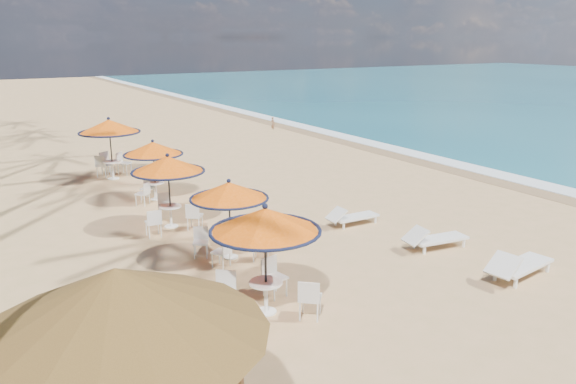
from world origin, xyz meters
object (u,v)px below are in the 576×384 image
at_px(station_2, 168,174).
at_px(lounger_far, 351,216).
at_px(palapa, 117,303).
at_px(station_3, 152,156).
at_px(lounger_mid, 433,238).
at_px(station_1, 229,201).
at_px(station_0, 266,233).
at_px(lounger_near, 518,265).
at_px(station_4, 110,133).

xyz_separation_m(station_2, lounger_far, (4.93, -2.75, -1.42)).
distance_m(station_2, palapa, 10.33).
relative_size(lounger_far, palapa, 0.45).
xyz_separation_m(station_3, lounger_mid, (5.13, -8.87, -1.31)).
relative_size(station_1, lounger_mid, 1.10).
bearing_deg(station_2, station_3, 80.84).
distance_m(station_0, station_2, 6.48).
bearing_deg(station_3, lounger_near, -64.53).
height_order(station_4, lounger_far, station_4).
height_order(station_1, station_2, station_2).
bearing_deg(lounger_near, station_2, 118.68).
relative_size(station_2, lounger_mid, 1.18).
bearing_deg(station_1, station_0, -101.27).
bearing_deg(palapa, station_1, 54.57).
relative_size(station_3, palapa, 0.57).
distance_m(lounger_far, palapa, 11.37).
xyz_separation_m(station_0, station_3, (0.68, 9.75, -0.17)).
bearing_deg(lounger_far, lounger_mid, -74.61).
bearing_deg(station_1, station_3, 89.63).
distance_m(station_1, station_3, 6.56).
distance_m(station_4, lounger_mid, 14.17).
xyz_separation_m(lounger_near, palapa, (-9.91, -1.39, 2.13)).
height_order(lounger_far, palapa, palapa).
distance_m(station_3, palapa, 13.58).
bearing_deg(lounger_near, lounger_mid, 89.26).
bearing_deg(station_3, station_4, 96.79).
relative_size(station_0, station_3, 1.10).
bearing_deg(station_3, station_1, -90.37).
xyz_separation_m(station_0, palapa, (-3.80, -3.04, 0.69)).
bearing_deg(lounger_mid, station_4, 120.75).
relative_size(station_4, palapa, 0.68).
xyz_separation_m(station_0, lounger_near, (6.11, -1.65, -1.44)).
height_order(station_3, lounger_far, station_3).
height_order(station_0, station_2, station_0).
relative_size(lounger_near, lounger_mid, 1.11).
distance_m(station_1, lounger_far, 4.66).
height_order(station_2, palapa, palapa).
bearing_deg(lounger_far, station_1, -172.20).
distance_m(station_2, lounger_near, 10.17).
bearing_deg(lounger_mid, station_3, 127.30).
bearing_deg(lounger_near, palapa, -179.61).
xyz_separation_m(station_2, station_3, (0.53, 3.28, -0.09)).
height_order(station_0, station_4, station_4).
bearing_deg(station_4, lounger_mid, -66.52).
xyz_separation_m(station_1, station_3, (0.04, 6.56, 0.03)).
relative_size(station_3, lounger_mid, 1.12).
relative_size(lounger_near, lounger_far, 1.25).
height_order(station_2, station_4, station_4).
height_order(station_0, lounger_far, station_0).
height_order(station_3, palapa, palapa).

